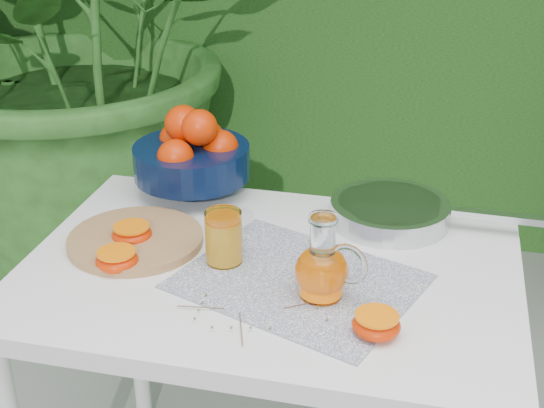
% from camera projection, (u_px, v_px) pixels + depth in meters
% --- Properties ---
extents(potted_plant_left, '(2.44, 2.44, 1.88)m').
position_uv_depth(potted_plant_left, '(86.00, 21.00, 2.69)').
color(potted_plant_left, '#29501B').
rests_on(potted_plant_left, ground).
extents(white_table, '(1.00, 0.70, 0.75)m').
position_uv_depth(white_table, '(270.00, 299.00, 1.57)').
color(white_table, white).
rests_on(white_table, ground).
extents(placemat, '(0.53, 0.47, 0.00)m').
position_uv_depth(placemat, '(298.00, 281.00, 1.48)').
color(placemat, '#0C1846').
rests_on(placemat, white_table).
extents(cutting_board, '(0.36, 0.36, 0.02)m').
position_uv_depth(cutting_board, '(136.00, 240.00, 1.62)').
color(cutting_board, '#976844').
rests_on(cutting_board, white_table).
extents(fruit_bowl, '(0.34, 0.34, 0.22)m').
position_uv_depth(fruit_bowl, '(193.00, 154.00, 1.81)').
color(fruit_bowl, black).
rests_on(fruit_bowl, white_table).
extents(juice_pitcher, '(0.15, 0.13, 0.17)m').
position_uv_depth(juice_pitcher, '(323.00, 269.00, 1.41)').
color(juice_pitcher, white).
rests_on(juice_pitcher, white_table).
extents(juice_tumbler, '(0.08, 0.08, 0.11)m').
position_uv_depth(juice_tumbler, '(224.00, 238.00, 1.52)').
color(juice_tumbler, white).
rests_on(juice_tumbler, white_table).
extents(saute_pan, '(0.47, 0.27, 0.05)m').
position_uv_depth(saute_pan, '(392.00, 211.00, 1.70)').
color(saute_pan, '#BBBCC0').
rests_on(saute_pan, white_table).
extents(orange_halves, '(0.64, 0.30, 0.04)m').
position_uv_depth(orange_halves, '(199.00, 270.00, 1.48)').
color(orange_halves, '#D23502').
rests_on(orange_halves, white_table).
extents(thyme_sprigs, '(0.29, 0.21, 0.01)m').
position_uv_depth(thyme_sprigs, '(254.00, 312.00, 1.38)').
color(thyme_sprigs, brown).
rests_on(thyme_sprigs, white_table).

